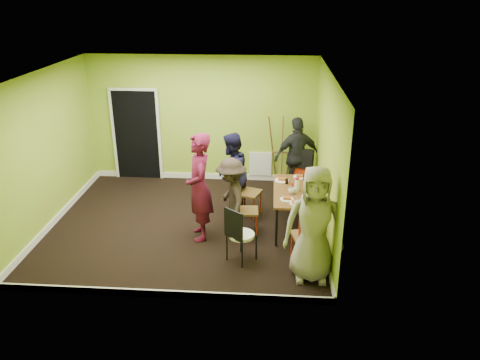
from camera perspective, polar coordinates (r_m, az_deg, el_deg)
The scene contains 28 objects.
ground at distance 8.87m, azimuth -6.44°, elevation -5.33°, with size 5.00×5.00×0.00m, color black.
room_walls at distance 8.50m, azimuth -6.83°, elevation 0.71°, with size 5.04×4.54×2.82m.
dining_table at distance 8.46m, azimuth 7.17°, elevation -1.58°, with size 0.90×1.50×0.75m.
chair_left_far at distance 8.92m, azimuth 0.55°, elevation -0.87°, with size 0.55×0.55×1.03m.
chair_left_near at distance 8.31m, azimuth 0.40°, elevation -3.24°, with size 0.40×0.40×0.91m.
chair_back_end at distance 9.75m, azimuth 7.55°, elevation 1.97°, with size 0.56×0.61×1.03m.
chair_front_end at distance 7.30m, azimuth 8.49°, elevation -6.51°, with size 0.54×0.54×1.09m.
chair_bentwood at distance 7.44m, azimuth -0.16°, elevation -6.40°, with size 0.52×0.53×0.96m.
easel at distance 10.28m, azimuth 5.12°, elevation 3.54°, with size 0.64×0.60×1.60m.
plate_near_left at distance 8.81m, azimuth 5.10°, elevation -0.04°, with size 0.27×0.27×0.01m, color white.
plate_near_right at distance 8.05m, azimuth 5.73°, elevation -2.35°, with size 0.23×0.23×0.01m, color white.
plate_far_back at distance 9.00m, azimuth 7.32°, elevation 0.37°, with size 0.25×0.25×0.01m, color white.
plate_far_front at distance 7.92m, azimuth 6.82°, elevation -2.84°, with size 0.21×0.21×0.01m, color white.
plate_wall_back at distance 8.60m, azimuth 8.64°, elevation -0.79°, with size 0.23×0.23×0.01m, color white.
plate_wall_front at distance 8.23m, azimuth 8.59°, elevation -1.89°, with size 0.26×0.26×0.01m, color white.
thermos at distance 8.37m, azimuth 6.94°, elevation -0.62°, with size 0.08×0.08×0.22m, color white.
blue_bottle at distance 8.05m, azimuth 8.64°, elevation -1.76°, with size 0.08×0.08×0.20m, color blue.
orange_bottle at distance 8.57m, azimuth 6.38°, elevation -0.54°, with size 0.04×0.04×0.07m, color red.
glass_mid at distance 8.66m, azimuth 5.71°, elevation -0.14°, with size 0.06×0.06×0.10m, color black.
glass_back at distance 8.88m, azimuth 7.87°, elevation 0.34°, with size 0.06×0.06×0.10m, color black.
glass_front at distance 8.05m, azimuth 7.86°, elevation -2.15°, with size 0.07×0.07×0.09m, color black.
cup_a at distance 8.27m, azimuth 6.34°, elevation -1.32°, with size 0.13×0.13×0.10m, color white.
cup_b at distance 8.51m, azimuth 8.46°, elevation -0.76°, with size 0.10×0.10×0.09m, color white.
person_standing at distance 8.01m, azimuth -4.99°, elevation -0.89°, with size 0.70×0.46×1.91m, color #550E29.
person_left_far at distance 8.92m, azimuth -1.04°, elevation 0.71°, with size 0.78×0.61×1.61m, color black.
person_left_near at distance 8.14m, azimuth -1.07°, elevation -2.19°, with size 0.93×0.53×1.44m, color #2F251F.
person_back_end at distance 9.84m, azimuth 6.96°, elevation 2.87°, with size 0.98×0.41×1.67m, color black.
person_front_end at distance 6.96m, azimuth 9.01°, elevation -5.41°, with size 0.88×0.57×1.81m, color gray.
Camera 1 is at (1.54, -7.69, 4.15)m, focal length 35.00 mm.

